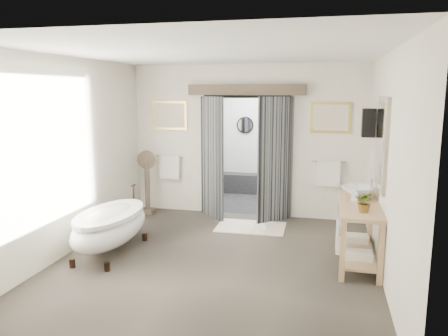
{
  "coord_description": "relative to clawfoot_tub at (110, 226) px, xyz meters",
  "views": [
    {
      "loc": [
        1.49,
        -5.71,
        2.4
      ],
      "look_at": [
        0.0,
        0.6,
        1.25
      ],
      "focal_mm": 35.0,
      "sensor_mm": 36.0,
      "label": 1
    }
  ],
  "objects": [
    {
      "name": "clawfoot_tub",
      "position": [
        0.0,
        0.0,
        0.0
      ],
      "size": [
        0.8,
        1.78,
        0.87
      ],
      "color": "black",
      "rests_on": "ground_plane"
    },
    {
      "name": "shower_room",
      "position": [
        1.59,
        4.03,
        0.48
      ],
      "size": [
        2.22,
        2.01,
        2.51
      ],
      "color": "black",
      "rests_on": "ground_plane"
    },
    {
      "name": "ground_plane",
      "position": [
        1.59,
        0.04,
        -0.43
      ],
      "size": [
        5.0,
        5.0,
        0.0
      ],
      "primitive_type": "plane",
      "color": "#52493F"
    },
    {
      "name": "pedestal_mirror",
      "position": [
        -0.33,
        2.16,
        0.12
      ],
      "size": [
        0.37,
        0.24,
        1.26
      ],
      "color": "brown",
      "rests_on": "ground_plane"
    },
    {
      "name": "soap_bottle_b",
      "position": [
        3.56,
        1.09,
        0.51
      ],
      "size": [
        0.13,
        0.13,
        0.17
      ],
      "primitive_type": "imported",
      "rotation": [
        0.0,
        0.0,
        -0.0
      ],
      "color": "gray",
      "rests_on": "vanity"
    },
    {
      "name": "room_shell",
      "position": [
        1.55,
        -0.08,
        1.43
      ],
      "size": [
        4.52,
        5.02,
        2.91
      ],
      "color": "beige",
      "rests_on": "ground_plane"
    },
    {
      "name": "soap_bottle_a",
      "position": [
        3.51,
        0.64,
        0.52
      ],
      "size": [
        0.11,
        0.11,
        0.19
      ],
      "primitive_type": "imported",
      "rotation": [
        0.0,
        0.0,
        -0.36
      ],
      "color": "gray",
      "rests_on": "vanity"
    },
    {
      "name": "rug",
      "position": [
        1.83,
        1.71,
        -0.42
      ],
      "size": [
        1.21,
        0.82,
        0.01
      ],
      "primitive_type": "cube",
      "rotation": [
        0.0,
        0.0,
        0.02
      ],
      "color": "silver",
      "rests_on": "ground_plane"
    },
    {
      "name": "vanity",
      "position": [
        3.54,
        0.49,
        0.08
      ],
      "size": [
        0.57,
        1.6,
        0.85
      ],
      "color": "tan",
      "rests_on": "ground_plane"
    },
    {
      "name": "plant",
      "position": [
        3.59,
        0.05,
        0.56
      ],
      "size": [
        0.3,
        0.28,
        0.27
      ],
      "primitive_type": "imported",
      "rotation": [
        0.0,
        0.0,
        -0.33
      ],
      "color": "gray",
      "rests_on": "vanity"
    },
    {
      "name": "basin",
      "position": [
        3.55,
        0.86,
        0.51
      ],
      "size": [
        0.54,
        0.54,
        0.17
      ],
      "primitive_type": "imported",
      "rotation": [
        0.0,
        0.0,
        0.13
      ],
      "color": "white",
      "rests_on": "vanity"
    },
    {
      "name": "slippers",
      "position": [
        1.93,
        1.68,
        -0.39
      ],
      "size": [
        0.36,
        0.25,
        0.05
      ],
      "color": "white",
      "rests_on": "rug"
    },
    {
      "name": "back_wall_dressing",
      "position": [
        1.59,
        2.35,
        1.14
      ],
      "size": [
        3.82,
        0.7,
        2.52
      ],
      "color": "black",
      "rests_on": "ground_plane"
    }
  ]
}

